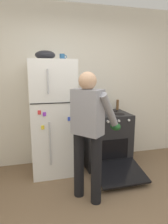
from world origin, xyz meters
The scene contains 8 objects.
kitchen_wall_back centered at (0.00, 1.95, 1.35)m, with size 6.00×0.10×2.70m, color silver.
refrigerator centered at (-0.44, 1.57, 0.88)m, with size 0.68×0.72×1.77m.
stove_range centered at (0.46, 1.55, 0.45)m, with size 0.76×1.21×0.92m.
person_cook centered at (-0.09, 0.70, 0.95)m, with size 0.65×0.68×1.60m.
red_pot centered at (0.30, 1.52, 0.97)m, with size 0.32×0.22×0.12m.
coffee_mug centered at (-0.26, 1.62, 1.82)m, with size 0.11×0.08×0.10m.
pepper_mill centered at (0.76, 1.77, 1.01)m, with size 0.05×0.05×0.18m, color brown.
mixing_bowl centered at (-0.52, 1.57, 1.84)m, with size 0.30×0.30×0.13m, color black.
Camera 1 is at (-0.74, -1.53, 1.60)m, focal length 31.98 mm.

